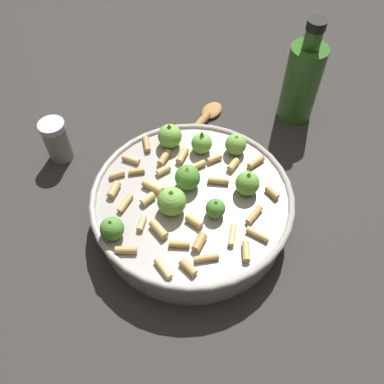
% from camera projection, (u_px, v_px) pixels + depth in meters
% --- Properties ---
extents(ground_plane, '(2.40, 2.40, 0.00)m').
position_uv_depth(ground_plane, '(192.00, 217.00, 0.67)').
color(ground_plane, '#2D2B28').
extents(cooking_pan, '(0.31, 0.31, 0.11)m').
position_uv_depth(cooking_pan, '(192.00, 203.00, 0.64)').
color(cooking_pan, '#9E9993').
rests_on(cooking_pan, ground).
extents(pepper_shaker, '(0.05, 0.05, 0.08)m').
position_uv_depth(pepper_shaker, '(57.00, 140.00, 0.72)').
color(pepper_shaker, gray).
rests_on(pepper_shaker, ground).
extents(olive_oil_bottle, '(0.07, 0.07, 0.20)m').
position_uv_depth(olive_oil_bottle, '(302.00, 81.00, 0.75)').
color(olive_oil_bottle, '#336023').
rests_on(olive_oil_bottle, ground).
extents(wooden_spoon, '(0.12, 0.20, 0.02)m').
position_uv_depth(wooden_spoon, '(194.00, 130.00, 0.78)').
color(wooden_spoon, '#9E703D').
rests_on(wooden_spoon, ground).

